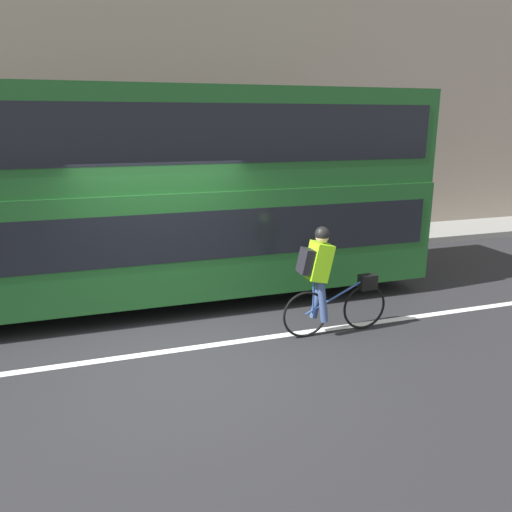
% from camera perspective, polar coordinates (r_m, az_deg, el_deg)
% --- Properties ---
extents(ground_plane, '(80.00, 80.00, 0.00)m').
position_cam_1_polar(ground_plane, '(6.89, -8.62, -11.49)').
color(ground_plane, '#232326').
extents(road_center_line, '(50.00, 0.14, 0.01)m').
position_cam_1_polar(road_center_line, '(7.12, -8.98, -10.55)').
color(road_center_line, silver).
rests_on(road_center_line, ground_plane).
extents(sidewalk_curb, '(60.00, 1.77, 0.15)m').
position_cam_1_polar(sidewalk_curb, '(11.80, -13.03, 0.08)').
color(sidewalk_curb, gray).
rests_on(sidewalk_curb, ground_plane).
extents(building_facade, '(60.00, 0.30, 9.34)m').
position_cam_1_polar(building_facade, '(12.54, -14.88, 22.04)').
color(building_facade, gray).
rests_on(building_facade, ground_plane).
extents(bus, '(9.90, 2.49, 3.59)m').
position_cam_1_polar(bus, '(8.63, -13.41, 7.64)').
color(bus, black).
rests_on(bus, ground_plane).
extents(cyclist_on_bike, '(1.67, 0.32, 1.65)m').
position_cam_1_polar(cyclist_on_bike, '(7.28, 8.02, -2.47)').
color(cyclist_on_bike, black).
rests_on(cyclist_on_bike, ground_plane).
extents(trash_bin, '(0.49, 0.49, 0.94)m').
position_cam_1_polar(trash_bin, '(12.18, 0.75, 3.57)').
color(trash_bin, '#515156').
rests_on(trash_bin, sidewalk_curb).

